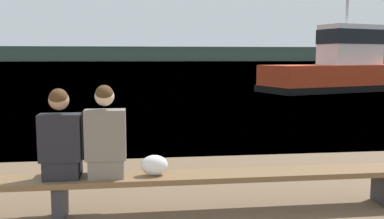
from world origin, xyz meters
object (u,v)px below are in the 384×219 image
shopping_bag (154,165)px  tugboat_red (344,70)px  person_left (61,140)px  person_right (106,138)px  bench_main (60,185)px

shopping_bag → tugboat_red: (10.42, 16.29, 0.50)m
person_left → tugboat_red: bearing=55.0°
person_right → shopping_bag: bearing=-0.4°
bench_main → tugboat_red: (11.44, 16.30, 0.68)m
shopping_bag → tugboat_red: 19.35m
bench_main → person_right: bearing=0.7°
person_left → shopping_bag: bearing=-0.2°
tugboat_red → person_right: bearing=128.9°
person_right → tugboat_red: 19.63m
person_left → person_right: person_right is taller
bench_main → shopping_bag: bearing=0.2°
person_right → tugboat_red: size_ratio=0.11×
person_right → shopping_bag: (0.52, -0.00, -0.32)m
shopping_bag → tugboat_red: tugboat_red is taller
person_left → tugboat_red: 19.89m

